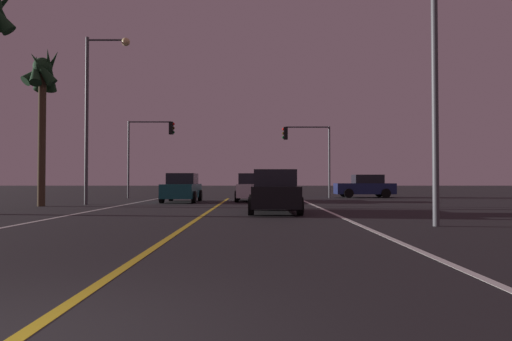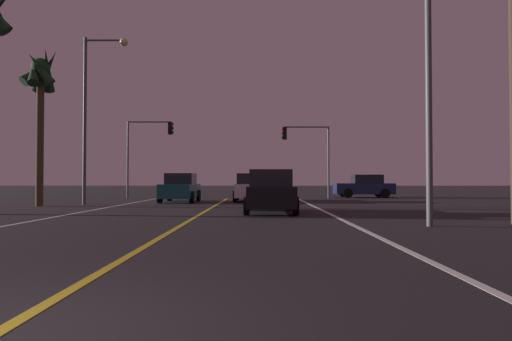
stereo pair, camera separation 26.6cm
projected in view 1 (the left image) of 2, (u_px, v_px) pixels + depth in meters
The scene contains 12 objects.
lane_edge_right at pixel (347, 220), 14.04m from camera, with size 0.16×33.73×0.01m, color silver.
lane_edge_left at pixel (39, 220), 13.99m from camera, with size 0.16×33.73×0.01m, color silver.
lane_center_divider at pixel (193, 220), 14.02m from camera, with size 0.16×33.73×0.01m, color gold.
car_oncoming at pixel (180, 188), 25.91m from camera, with size 2.02×4.30×1.70m.
car_lead_same_lane at pixel (272, 192), 17.37m from camera, with size 2.02×4.30×1.70m.
car_ahead_far at pixel (250, 188), 26.95m from camera, with size 2.02×4.30×1.70m.
car_crossing_side at pixel (363, 186), 32.68m from camera, with size 4.30×2.02×1.70m.
traffic_light_near_right at pixel (304, 144), 31.49m from camera, with size 3.47×0.36×5.17m.
traffic_light_near_left at pixel (148, 141), 31.44m from camera, with size 3.39×0.36×5.54m.
street_lamp_right_near at pixel (412, 36), 12.40m from camera, with size 2.53×0.44×8.51m.
street_lamp_left_mid at pixel (94, 99), 23.10m from camera, with size 2.35×0.44×8.89m.
palm_tree_left_mid at pixel (41, 82), 21.73m from camera, with size 2.15×1.96×7.87m.
Camera 1 is at (1.95, -3.19, 1.29)m, focal length 30.72 mm.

